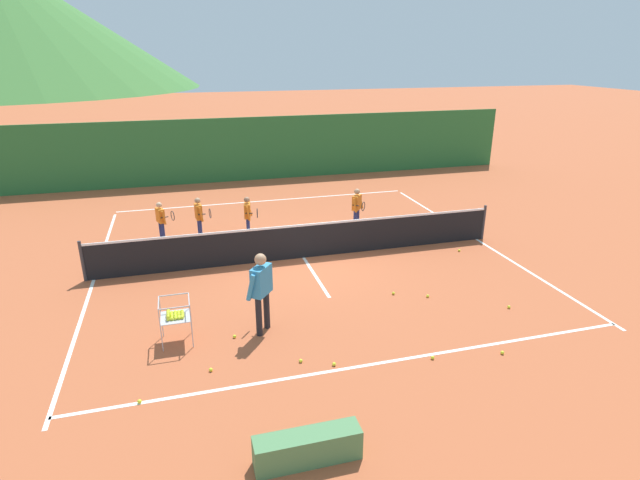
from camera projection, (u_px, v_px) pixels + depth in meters
name	position (u px, v px, depth m)	size (l,w,h in m)	color
ground_plane	(304.00, 258.00, 14.00)	(120.00, 120.00, 0.00)	#B25633
line_baseline_near	(373.00, 364.00, 9.25)	(10.78, 0.08, 0.01)	white
line_baseline_far	(267.00, 201.00, 19.27)	(10.78, 0.08, 0.01)	white
line_sideline_west	(94.00, 280.00, 12.64)	(0.08, 11.11, 0.01)	white
line_sideline_east	(476.00, 239.00, 15.35)	(0.08, 11.11, 0.01)	white
line_service_center	(304.00, 258.00, 14.00)	(0.08, 5.03, 0.01)	white
tennis_net	(303.00, 241.00, 13.82)	(11.22, 0.08, 1.05)	#333338
instructor	(261.00, 286.00, 9.99)	(0.60, 0.82, 1.70)	black
student_0	(161.00, 218.00, 14.95)	(0.55, 0.50, 1.21)	navy
student_1	(199.00, 214.00, 15.12)	(0.46, 0.59, 1.29)	navy
student_2	(248.00, 213.00, 15.26)	(0.41, 0.66, 1.27)	navy
student_3	(357.00, 205.00, 15.94)	(0.47, 0.70, 1.33)	navy
ball_cart	(175.00, 315.00, 9.76)	(0.58, 0.58, 0.90)	#B7B7BC
tennis_ball_0	(211.00, 370.00, 9.04)	(0.07, 0.07, 0.07)	yellow
tennis_ball_1	(393.00, 293.00, 11.88)	(0.07, 0.07, 0.07)	yellow
tennis_ball_2	(334.00, 364.00, 9.20)	(0.07, 0.07, 0.07)	yellow
tennis_ball_3	(140.00, 401.00, 8.22)	(0.07, 0.07, 0.07)	yellow
tennis_ball_4	(234.00, 336.00, 10.09)	(0.07, 0.07, 0.07)	yellow
tennis_ball_5	(428.00, 296.00, 11.74)	(0.07, 0.07, 0.07)	yellow
tennis_ball_6	(433.00, 358.00, 9.39)	(0.07, 0.07, 0.07)	yellow
tennis_ball_7	(301.00, 361.00, 9.30)	(0.07, 0.07, 0.07)	yellow
tennis_ball_8	(502.00, 353.00, 9.55)	(0.07, 0.07, 0.07)	yellow
tennis_ball_9	(509.00, 307.00, 11.24)	(0.07, 0.07, 0.07)	yellow
tennis_ball_10	(459.00, 250.00, 14.41)	(0.07, 0.07, 0.07)	yellow
windscreen_fence	(252.00, 149.00, 21.91)	(23.71, 0.08, 2.71)	#286B33
courtside_bench	(308.00, 448.00, 7.00)	(1.50, 0.36, 0.46)	#4C7F4C
hill_1	(31.00, 46.00, 72.60)	(37.23, 37.23, 11.83)	#427A38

